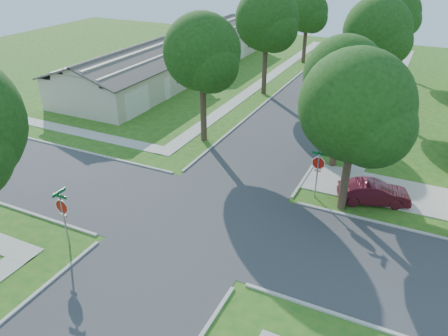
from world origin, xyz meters
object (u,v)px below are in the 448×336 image
house_nw_far (211,44)px  car_curb_west (349,45)px  tree_ne_corner (357,111)px  car_driveway (374,193)px  tree_w_mid (267,22)px  stop_sign_ne (318,165)px  tree_e_mid (377,34)px  car_curb_east (348,99)px  stop_sign_sw (62,209)px  house_nw_near (126,79)px  tree_e_near (344,80)px  tree_w_far (308,14)px  tree_e_far (396,15)px  tree_w_near (203,56)px

house_nw_far → car_curb_west: house_nw_far is taller
tree_ne_corner → car_driveway: 5.31m
tree_w_mid → tree_ne_corner: bearing=-56.8°
stop_sign_ne → tree_e_mid: size_ratio=0.32×
car_curb_east → tree_ne_corner: bearing=-78.8°
car_curb_east → tree_w_mid: bearing=177.5°
stop_sign_sw → house_nw_near: bearing=119.8°
tree_w_mid → car_curb_east: tree_w_mid is taller
house_nw_far → car_curb_west: 18.37m
stop_sign_ne → tree_w_mid: tree_w_mid is taller
tree_e_near → tree_w_far: tree_e_near is taller
tree_e_mid → tree_w_mid: bearing=180.0°
house_nw_far → car_curb_east: house_nw_far is taller
tree_e_near → house_nw_near: tree_e_near is taller
tree_e_mid → house_nw_far: 23.95m
stop_sign_ne → tree_e_far: size_ratio=0.34×
stop_sign_sw → tree_w_near: tree_w_near is taller
car_curb_east → house_nw_far: bearing=149.7°
tree_ne_corner → house_nw_far: bearing=128.8°
tree_e_far → tree_w_mid: size_ratio=0.91×
tree_w_far → house_nw_far: bearing=-170.0°
tree_e_mid → tree_ne_corner: 16.89m
tree_e_mid → car_curb_east: bearing=-166.2°
stop_sign_sw → tree_e_near: (9.45, 13.71, 3.61)m
tree_w_mid → car_curb_west: size_ratio=1.94×
stop_sign_ne → tree_w_mid: size_ratio=0.31×
house_nw_far → car_curb_east: 22.32m
car_curb_west → tree_e_far: bearing=129.9°
stop_sign_ne → tree_w_mid: (-9.34, 16.31, 4.46)m
tree_w_mid → car_driveway: 20.68m
tree_w_far → car_curb_west: tree_w_far is taller
stop_sign_sw → house_nw_far: bearing=107.1°
stop_sign_sw → tree_ne_corner: 14.64m
tree_e_near → tree_w_mid: (-9.39, 12.00, 0.85)m
stop_sign_sw → car_curb_west: bearing=85.8°
house_nw_near → car_curb_east: (19.19, 5.63, -0.78)m
tree_e_mid → car_curb_west: bearing=105.3°
house_nw_far → tree_ne_corner: bearing=-51.2°
car_curb_east → car_curb_west: (-4.40, 22.23, -0.02)m
tree_w_mid → house_nw_far: bearing=135.9°
stop_sign_ne → house_nw_near: (-20.69, 10.30, -0.51)m
stop_sign_sw → tree_e_near: 17.04m
car_driveway → car_curb_east: car_curb_east is taller
tree_ne_corner → house_nw_near: size_ratio=0.64×
tree_e_near → house_nw_near: bearing=163.9°
tree_e_mid → tree_w_far: (-9.41, 13.00, -0.75)m
tree_w_far → car_curb_west: size_ratio=1.63×
tree_w_near → tree_ne_corner: bearing=-23.6°
stop_sign_sw → tree_e_near: bearing=55.4°
car_curb_west → tree_w_mid: bearing=87.0°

